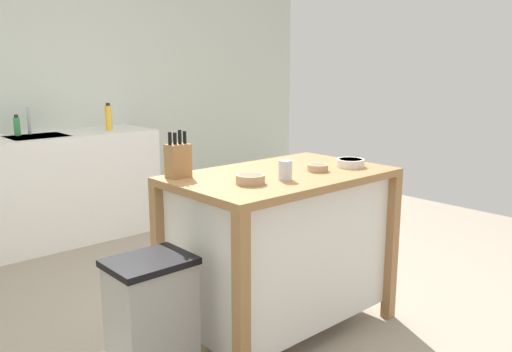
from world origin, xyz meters
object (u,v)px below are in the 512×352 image
Objects in this scene: knife_block at (178,160)px; bottle_hand_soap at (17,126)px; bowl_stoneware_deep at (318,167)px; drinking_cup at (285,170)px; bowl_ceramic_small at (350,163)px; bowl_ceramic_wide at (250,179)px; bottle_dish_soap at (109,118)px; sink_faucet at (29,121)px; kitchen_island at (280,243)px; trash_bin at (152,325)px.

bottle_hand_soap is at bearing 92.24° from knife_block.
bowl_stoneware_deep is 0.29m from drinking_cup.
bottle_hand_soap is at bearing 110.41° from bowl_ceramic_small.
bottle_dish_soap reaches higher than bowl_ceramic_wide.
bottle_dish_soap is at bearing -18.28° from sink_faucet.
drinking_cup is at bearing -15.10° from bowl_ceramic_wide.
kitchen_island is 2.33m from bottle_dish_soap.
bowl_ceramic_wide is 0.23× the size of trash_bin.
bottle_hand_soap is at bearing 83.69° from trash_bin.
sink_faucet is at bearing 89.55° from knife_block.
drinking_cup reaches higher than trash_bin.
drinking_cup is 2.63m from sink_faucet.
knife_block is at bearing 150.78° from kitchen_island.
bowl_ceramic_small reaches higher than kitchen_island.
kitchen_island is 12.04× the size of drinking_cup.
bottle_hand_soap is (-0.56, 2.45, 0.48)m from kitchen_island.
kitchen_island is 2.55m from bottle_hand_soap.
bottle_hand_soap reaches higher than trash_bin.
knife_block is 0.75m from bowl_stoneware_deep.
kitchen_island is 0.52m from bowl_ceramic_wide.
knife_block is 0.40m from bowl_ceramic_wide.
drinking_cup is at bearing -171.88° from bowl_stoneware_deep.
bowl_stoneware_deep reaches higher than trash_bin.
bowl_stoneware_deep is 2.65m from sink_faucet.
bottle_dish_soap is (0.44, 2.36, 0.09)m from bowl_ceramic_wide.
bowl_ceramic_small is (0.23, -0.04, 0.00)m from bowl_stoneware_deep.
trash_bin is at bearing -98.57° from sink_faucet.
bottle_dish_soap is at bearing -14.14° from bottle_hand_soap.
bowl_ceramic_small is at bearing -4.82° from trash_bin.
bowl_ceramic_wide is at bearing 178.92° from bowl_stoneware_deep.
bowl_ceramic_small is 2.75m from sink_faucet.
kitchen_island is 5.00× the size of bottle_dish_soap.
knife_block is 1.02× the size of bottle_dish_soap.
kitchen_island is 8.33× the size of bowl_ceramic_wide.
bowl_ceramic_wide is 0.19m from drinking_cup.
bowl_stoneware_deep is (0.18, -0.10, 0.41)m from kitchen_island.
bottle_dish_soap is at bearing 90.74° from bowl_stoneware_deep.
bowl_ceramic_small is at bearing -24.81° from knife_block.
sink_faucet is at bearing 100.45° from kitchen_island.
bowl_ceramic_small is 0.71× the size of sink_faucet.
bowl_ceramic_wide is 2.55m from bottle_hand_soap.
bowl_ceramic_wide is at bearing -162.61° from kitchen_island.
kitchen_island is 7.54× the size of bowl_ceramic_small.
kitchen_island is 0.85m from trash_bin.
knife_block is 0.97m from bowl_ceramic_small.
sink_faucet is at bearing 103.80° from bowl_stoneware_deep.
bowl_ceramic_wide is 2.57m from sink_faucet.
sink_faucet is (-0.16, 2.56, 0.09)m from bowl_ceramic_wide.
kitchen_island is 4.91× the size of knife_block.
drinking_cup is at bearing -8.39° from trash_bin.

